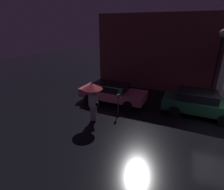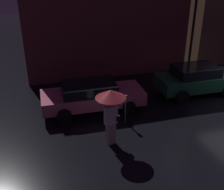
{
  "view_description": "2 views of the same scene",
  "coord_description": "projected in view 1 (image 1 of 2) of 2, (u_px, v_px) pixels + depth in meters",
  "views": [
    {
      "loc": [
        -2.44,
        -9.26,
        5.12
      ],
      "look_at": [
        -6.39,
        -0.1,
        1.13
      ],
      "focal_mm": 28.0,
      "sensor_mm": 36.0,
      "label": 1
    },
    {
      "loc": [
        -9.38,
        -10.05,
        6.29
      ],
      "look_at": [
        -6.5,
        -0.22,
        1.38
      ],
      "focal_mm": 45.0,
      "sensor_mm": 36.0,
      "label": 2
    }
  ],
  "objects": [
    {
      "name": "parking_meter",
      "position": [
        118.0,
        102.0,
        10.56
      ],
      "size": [
        0.12,
        0.1,
        1.3
      ],
      "color": "#4C5154",
      "rests_on": "ground"
    },
    {
      "name": "building_facade_left",
      "position": [
        157.0,
        51.0,
        15.16
      ],
      "size": [
        9.62,
        3.0,
        6.03
      ],
      "color": "brown",
      "rests_on": "ground"
    },
    {
      "name": "pedestrian_with_umbrella",
      "position": [
        93.0,
        92.0,
        9.5
      ],
      "size": [
        1.11,
        1.11,
        2.23
      ],
      "rotation": [
        0.0,
        0.0,
        3.4
      ],
      "color": "beige",
      "rests_on": "ground"
    },
    {
      "name": "parked_car_pink",
      "position": [
        112.0,
        92.0,
        12.35
      ],
      "size": [
        4.7,
        1.97,
        1.34
      ],
      "rotation": [
        0.0,
        0.0,
        -0.03
      ],
      "color": "#DB6684",
      "rests_on": "ground"
    },
    {
      "name": "parked_car_green",
      "position": [
        198.0,
        103.0,
        10.45
      ],
      "size": [
        4.19,
        1.96,
        1.52
      ],
      "rotation": [
        0.0,
        0.0,
        -0.03
      ],
      "color": "#1E5638",
      "rests_on": "ground"
    },
    {
      "name": "street_lamp_near",
      "position": [
        220.0,
        51.0,
        10.96
      ],
      "size": [
        0.49,
        0.49,
        4.92
      ],
      "color": "black",
      "rests_on": "ground"
    }
  ]
}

